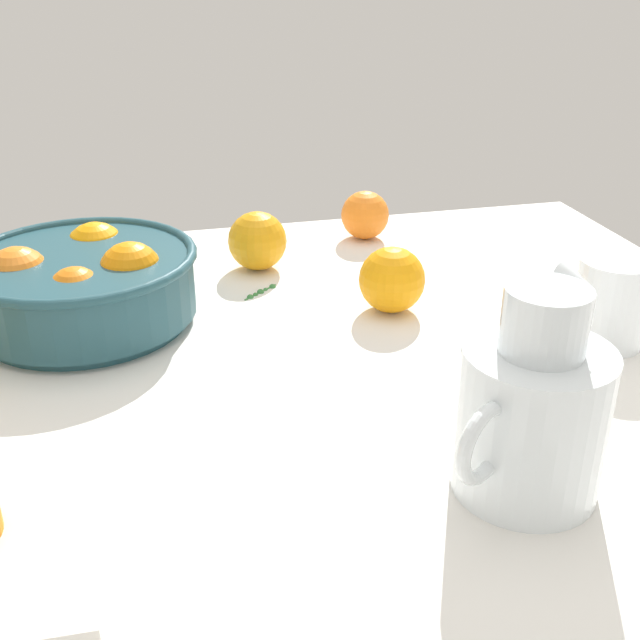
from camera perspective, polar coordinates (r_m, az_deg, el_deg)
ground_plane at (r=84.37cm, az=-0.13°, el=-5.57°), size 116.02×105.14×3.00cm
fruit_bowl at (r=99.12cm, az=-16.99°, el=2.61°), size 28.16×28.16×10.77cm
juice_pitcher at (r=67.64cm, az=15.13°, el=-7.11°), size 15.50×12.48×19.25cm
second_glass at (r=96.07cm, az=20.45°, el=0.98°), size 8.45×8.45×10.37cm
loose_orange_1 at (r=98.76cm, az=5.27°, el=2.95°), size 8.40×8.40×8.40cm
loose_orange_2 at (r=111.89cm, az=-4.60°, el=5.79°), size 8.39×8.39×8.39cm
loose_orange_3 at (r=124.04cm, az=3.31°, el=7.66°), size 7.55×7.55×7.55cm
herb_sprig_0 at (r=105.23cm, az=-4.38°, el=2.15°), size 5.03×4.30×0.97cm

